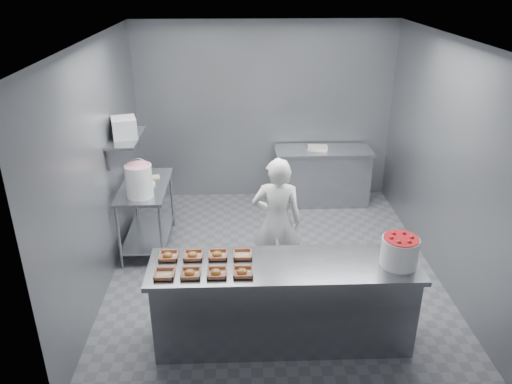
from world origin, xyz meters
TOP-DOWN VIEW (x-y plane):
  - floor at (0.00, 0.00)m, footprint 4.50×4.50m
  - ceiling at (0.00, 0.00)m, footprint 4.50×4.50m
  - wall_back at (0.00, 2.25)m, footprint 4.00×0.04m
  - wall_left at (-2.00, 0.00)m, footprint 0.04×4.50m
  - wall_right at (2.00, 0.00)m, footprint 0.04×4.50m
  - service_counter at (0.00, -1.35)m, footprint 2.60×0.70m
  - prep_table at (-1.65, 0.60)m, footprint 0.60×1.20m
  - back_counter at (0.90, 1.90)m, footprint 1.50×0.60m
  - wall_shelf at (-1.82, 0.60)m, footprint 0.35×0.90m
  - tray_0 at (-1.12, -1.51)m, footprint 0.19×0.18m
  - tray_1 at (-0.88, -1.51)m, footprint 0.19×0.18m
  - tray_2 at (-0.64, -1.51)m, footprint 0.19×0.18m
  - tray_3 at (-0.40, -1.51)m, footprint 0.19×0.18m
  - tray_4 at (-1.12, -1.19)m, footprint 0.19×0.18m
  - tray_5 at (-0.88, -1.19)m, footprint 0.19×0.18m
  - tray_6 at (-0.64, -1.19)m, footprint 0.19×0.18m
  - tray_7 at (-0.40, -1.19)m, footprint 0.19×0.18m
  - worker at (0.01, -0.28)m, footprint 0.61×0.44m
  - strawberry_tub at (1.08, -1.39)m, footprint 0.35×0.35m
  - glaze_bucket at (-1.64, 0.26)m, footprint 0.34×0.32m
  - bucket_lid at (-1.67, 0.59)m, footprint 0.32×0.32m
  - rag at (-1.56, 0.85)m, footprint 0.15×0.14m
  - appliance at (-1.82, 0.57)m, footprint 0.37×0.39m
  - paper_stack at (0.81, 1.90)m, footprint 0.34×0.28m

SIDE VIEW (x-z plane):
  - floor at x=0.00m, z-range 0.00..0.00m
  - back_counter at x=0.90m, z-range 0.00..0.90m
  - service_counter at x=0.00m, z-range 0.00..0.90m
  - prep_table at x=-1.65m, z-range 0.14..1.04m
  - worker at x=0.01m, z-range 0.00..1.58m
  - rag at x=-1.56m, z-range 0.90..0.92m
  - bucket_lid at x=-1.67m, z-range 0.90..0.92m
  - tray_0 at x=-1.12m, z-range 0.90..0.94m
  - tray_7 at x=-0.40m, z-range 0.90..0.94m
  - tray_1 at x=-0.88m, z-range 0.89..0.95m
  - tray_2 at x=-0.64m, z-range 0.89..0.95m
  - tray_3 at x=-0.40m, z-range 0.89..0.95m
  - tray_4 at x=-1.12m, z-range 0.89..0.95m
  - tray_5 at x=-0.88m, z-range 0.89..0.95m
  - tray_6 at x=-0.64m, z-range 0.89..0.95m
  - paper_stack at x=0.81m, z-range 0.90..0.95m
  - strawberry_tub at x=1.08m, z-range 0.91..1.20m
  - glaze_bucket at x=-1.64m, z-range 0.87..1.37m
  - wall_back at x=0.00m, z-range 0.00..2.80m
  - wall_left at x=-2.00m, z-range 0.00..2.80m
  - wall_right at x=2.00m, z-range 0.00..2.80m
  - wall_shelf at x=-1.82m, z-range 1.54..1.56m
  - appliance at x=-1.82m, z-range 1.56..1.81m
  - ceiling at x=0.00m, z-range 2.80..2.80m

